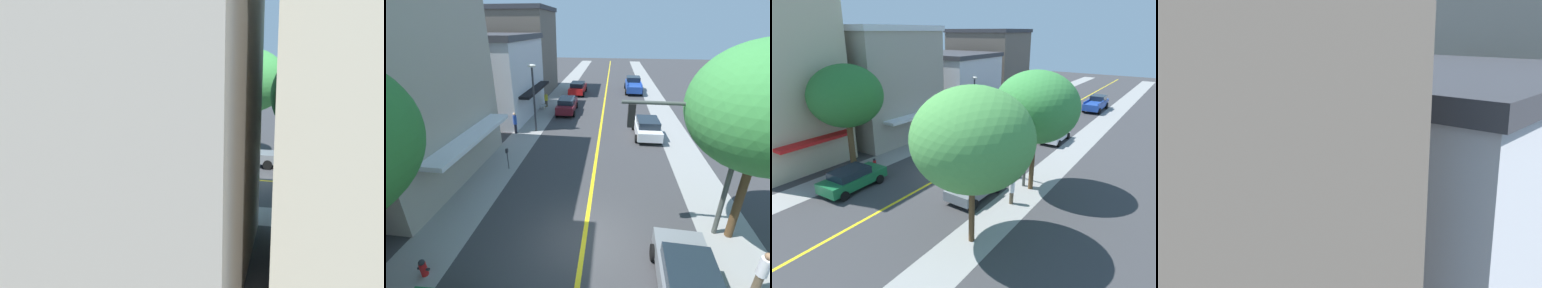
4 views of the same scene
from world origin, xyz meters
TOP-DOWN VIEW (x-y plane):
  - ground_plane at (0.00, 0.00)m, footprint 140.00×140.00m
  - sidewalk_left at (-6.19, 0.00)m, footprint 2.52×126.00m
  - sidewalk_right at (6.19, 0.00)m, footprint 2.52×126.00m
  - road_centerline_stripe at (0.00, 0.00)m, footprint 0.20×126.00m
  - corner_shop_building at (-12.62, -5.62)m, footprint 9.45×7.96m
  - brick_apartment_block at (-12.62, 4.08)m, footprint 11.91×10.05m
  - pale_office_building at (-12.62, 16.27)m, footprint 12.15×9.90m
  - tan_rowhouse at (-12.63, 26.75)m, footprint 10.51×8.62m
  - street_tree_left_near at (-6.37, -3.78)m, footprint 5.37×5.37m
  - street_tree_right_corner at (6.21, 1.16)m, footprint 5.46×5.46m
  - street_tree_left_far at (6.18, -6.16)m, footprint 5.91×5.91m
  - fire_hydrant at (-5.61, -2.40)m, footprint 0.44×0.24m
  - parking_meter at (-5.45, 5.42)m, footprint 0.12×0.18m
  - traffic_light_mast at (4.27, 1.26)m, footprint 4.54×0.32m
  - street_lamp at (-5.55, 12.08)m, footprint 0.70×0.36m
  - red_sedan_left_curb at (-3.76, 26.02)m, footprint 2.16×4.49m
  - grey_sedan_right_curb at (3.67, -2.04)m, footprint 2.17×4.31m
  - green_sedan_left_curb at (-3.84, -5.83)m, footprint 2.24×4.67m
  - maroon_sedan_left_curb at (-3.79, 17.78)m, footprint 2.10×4.63m
  - white_sedan_right_curb at (3.85, 12.11)m, footprint 2.18×4.34m
  - blue_pickup_truck at (3.71, 28.49)m, footprint 2.29×6.04m
  - pedestrian_yellow_shirt at (-6.47, 19.45)m, footprint 0.39×0.39m
  - pedestrian_white_shirt at (6.09, -1.49)m, footprint 0.34×0.34m
  - pedestrian_blue_shirt at (-7.11, 11.33)m, footprint 0.31×0.31m
  - small_dog at (-6.60, 18.47)m, footprint 0.82×0.53m

SIDE VIEW (x-z plane):
  - ground_plane at x=0.00m, z-range 0.00..0.00m
  - road_centerline_stripe at x=0.00m, z-range 0.00..0.00m
  - sidewalk_left at x=-6.19m, z-range 0.00..0.01m
  - sidewalk_right at x=6.19m, z-range 0.00..0.01m
  - fire_hydrant at x=-5.61m, z-range -0.01..0.73m
  - small_dog at x=-6.60m, z-range 0.10..0.71m
  - grey_sedan_right_curb at x=3.67m, z-range 0.05..1.44m
  - green_sedan_left_curb at x=-3.84m, z-range 0.04..1.54m
  - white_sedan_right_curb at x=3.85m, z-range 0.03..1.59m
  - pedestrian_yellow_shirt at x=-6.47m, z-range 0.03..1.61m
  - maroon_sedan_left_curb at x=-3.79m, z-range 0.04..1.61m
  - red_sedan_left_curb at x=-3.76m, z-range 0.04..1.61m
  - pedestrian_white_shirt at x=6.09m, z-range 0.05..1.81m
  - parking_meter at x=-5.45m, z-range 0.22..1.65m
  - blue_pickup_truck at x=3.71m, z-range 0.00..1.89m
  - pedestrian_blue_shirt at x=-7.11m, z-range 0.07..1.88m
  - street_lamp at x=-5.55m, z-range 0.73..6.36m
  - pale_office_building at x=-12.62m, z-range 0.01..7.73m
  - traffic_light_mast at x=4.27m, z-range 1.06..7.17m
  - tan_rowhouse at x=-12.63m, z-range 0.02..10.62m
  - brick_apartment_block at x=-12.62m, z-range 0.01..10.83m
  - street_tree_left_far at x=6.18m, z-range 1.51..9.58m
  - street_tree_right_corner at x=6.21m, z-range 1.71..9.78m
  - street_tree_left_near at x=-6.37m, z-range 1.77..9.93m
  - corner_shop_building at x=-12.62m, z-range 0.01..14.45m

